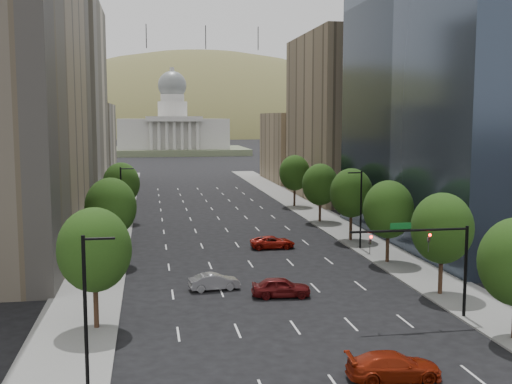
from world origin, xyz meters
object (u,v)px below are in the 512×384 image
capitol (173,133)px  car_red_near (394,366)px  car_maroon (281,287)px  car_red_far (273,242)px  car_silver (214,282)px  traffic_signal (435,251)px

capitol → car_red_near: (3.50, -229.46, -7.79)m
capitol → car_maroon: size_ratio=12.15×
capitol → car_red_far: capitol is taller
capitol → car_maroon: (0.61, -211.97, -7.74)m
car_red_near → car_red_far: 37.05m
capitol → car_red_near: size_ratio=10.99×
capitol → car_maroon: bearing=-89.8°
car_red_near → car_silver: size_ratio=1.24×
capitol → car_maroon: capitol is taller
car_red_far → capitol: bearing=0.5°
car_red_near → car_red_far: bearing=3.0°
car_silver → car_red_far: 18.46m
traffic_signal → car_maroon: size_ratio=1.85×
capitol → car_red_near: capitol is taller
car_silver → car_red_near: bearing=-165.3°
traffic_signal → car_red_far: 28.48m
car_maroon → car_red_far: bearing=-4.1°
car_red_near → car_maroon: bearing=12.8°
car_red_near → car_red_far: car_red_near is taller
car_maroon → car_red_far: car_maroon is taller
capitol → traffic_signal: bearing=-87.3°
traffic_signal → car_maroon: (-9.92, 7.74, -4.33)m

